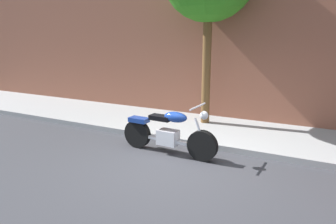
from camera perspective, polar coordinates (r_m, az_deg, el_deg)
name	(u,v)px	position (r m, az deg, el deg)	size (l,w,h in m)	color
ground_plane	(174,168)	(6.06, 1.07, -10.28)	(60.00, 60.00, 0.00)	#38383D
sidewalk	(216,131)	(8.22, 8.78, -3.41)	(21.22, 2.46, 0.14)	#999999
motorcycle	(168,133)	(6.64, 0.00, -3.94)	(2.23, 0.70, 1.13)	black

